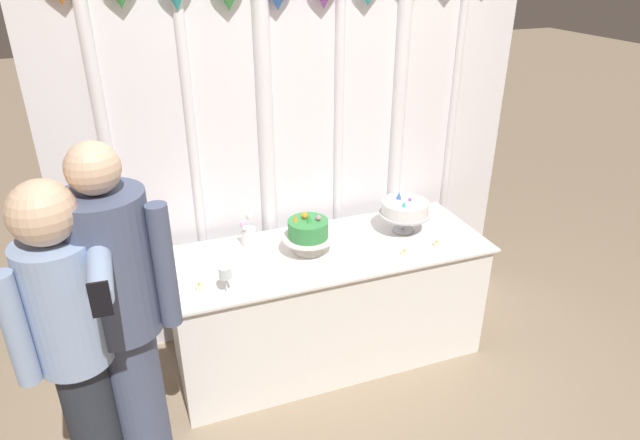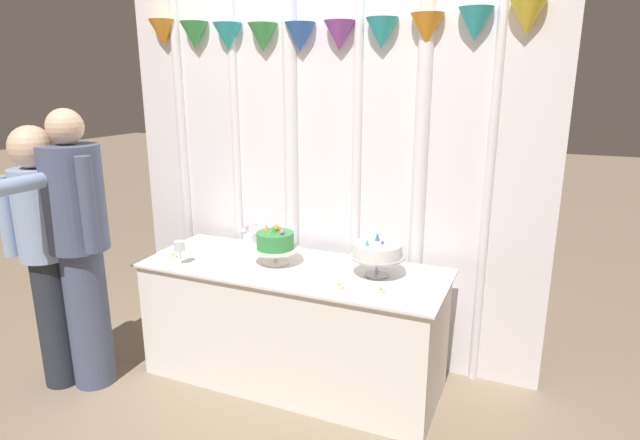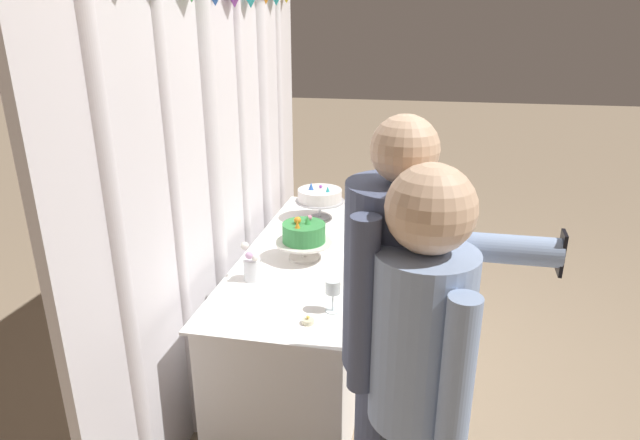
{
  "view_description": "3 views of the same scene",
  "coord_description": "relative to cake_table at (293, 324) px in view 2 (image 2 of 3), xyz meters",
  "views": [
    {
      "loc": [
        -0.99,
        -2.43,
        2.27
      ],
      "look_at": [
        -0.03,
        0.16,
        0.9
      ],
      "focal_mm": 31.11,
      "sensor_mm": 36.0,
      "label": 1
    },
    {
      "loc": [
        1.3,
        -2.5,
        1.8
      ],
      "look_at": [
        0.12,
        0.24,
        1.0
      ],
      "focal_mm": 29.3,
      "sensor_mm": 36.0,
      "label": 2
    },
    {
      "loc": [
        -2.59,
        -0.47,
        1.88
      ],
      "look_at": [
        0.24,
        0.1,
        0.82
      ],
      "focal_mm": 29.75,
      "sensor_mm": 36.0,
      "label": 3
    }
  ],
  "objects": [
    {
      "name": "tealight_far_left",
      "position": [
        -0.74,
        -0.15,
        0.38
      ],
      "size": [
        0.05,
        0.05,
        0.04
      ],
      "color": "beige",
      "rests_on": "cake_table"
    },
    {
      "name": "cake_display_nearright",
      "position": [
        0.5,
        0.05,
        0.51
      ],
      "size": [
        0.31,
        0.31,
        0.24
      ],
      "color": "#B2B2B7",
      "rests_on": "cake_table"
    },
    {
      "name": "ground_plane",
      "position": [
        0.0,
        -0.1,
        -0.37
      ],
      "size": [
        24.0,
        24.0,
        0.0
      ],
      "primitive_type": "plane",
      "color": "gray"
    },
    {
      "name": "cake_table",
      "position": [
        0.0,
        0.0,
        0.0
      ],
      "size": [
        1.82,
        0.68,
        0.74
      ],
      "color": "white",
      "rests_on": "ground_plane"
    },
    {
      "name": "tealight_near_right",
      "position": [
        0.6,
        -0.17,
        0.38
      ],
      "size": [
        0.04,
        0.04,
        0.03
      ],
      "color": "beige",
      "rests_on": "cake_table"
    },
    {
      "name": "flower_vase",
      "position": [
        -0.41,
        0.2,
        0.44
      ],
      "size": [
        0.09,
        0.1,
        0.18
      ],
      "color": "silver",
      "rests_on": "cake_table"
    },
    {
      "name": "wine_glass",
      "position": [
        -0.62,
        -0.23,
        0.48
      ],
      "size": [
        0.06,
        0.06,
        0.15
      ],
      "color": "silver",
      "rests_on": "cake_table"
    },
    {
      "name": "guest_girl_blue_dress",
      "position": [
        -1.29,
        -0.6,
        0.53
      ],
      "size": [
        0.4,
        0.57,
        1.57
      ],
      "color": "#282D38",
      "rests_on": "ground_plane"
    },
    {
      "name": "guest_man_dark_suit",
      "position": [
        -1.11,
        -0.51,
        0.54
      ],
      "size": [
        0.47,
        0.44,
        1.66
      ],
      "color": "#4C5675",
      "rests_on": "ground_plane"
    },
    {
      "name": "cake_display_nearleft",
      "position": [
        -0.11,
        0.01,
        0.5
      ],
      "size": [
        0.29,
        0.29,
        0.24
      ],
      "color": "silver",
      "rests_on": "cake_table"
    },
    {
      "name": "tealight_near_left",
      "position": [
        0.38,
        -0.2,
        0.38
      ],
      "size": [
        0.05,
        0.05,
        0.03
      ],
      "color": "beige",
      "rests_on": "cake_table"
    },
    {
      "name": "draped_curtain",
      "position": [
        -0.0,
        0.46,
        1.0
      ],
      "size": [
        2.82,
        0.19,
        2.5
      ],
      "color": "white",
      "rests_on": "ground_plane"
    }
  ]
}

